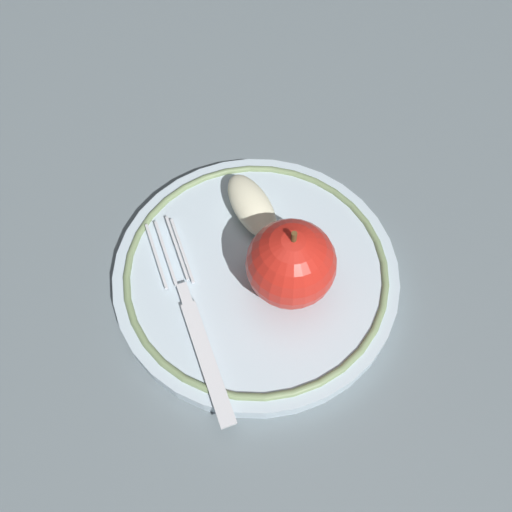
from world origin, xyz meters
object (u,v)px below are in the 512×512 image
at_px(apple_red_whole, 291,264).
at_px(apple_slice_front, 252,206).
at_px(fork, 193,319).
at_px(plate, 256,273).

bearing_deg(apple_red_whole, apple_slice_front, 143.47).
distance_m(apple_red_whole, fork, 0.09).
xyz_separation_m(plate, fork, (-0.02, -0.06, 0.01)).
relative_size(apple_red_whole, apple_slice_front, 1.09).
relative_size(plate, fork, 1.53).
height_order(apple_red_whole, fork, apple_red_whole).
xyz_separation_m(plate, apple_red_whole, (0.03, 0.00, 0.04)).
distance_m(plate, apple_red_whole, 0.05).
bearing_deg(apple_red_whole, plate, -179.96).
bearing_deg(fork, apple_slice_front, -44.32).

